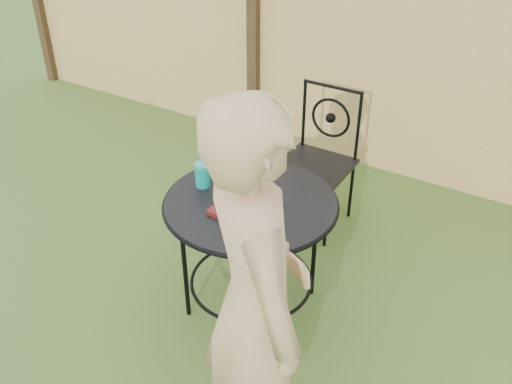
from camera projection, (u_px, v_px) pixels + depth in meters
ground at (251, 350)px, 3.05m from camera, size 60.00×60.00×0.00m
fence at (410, 58)px, 4.11m from camera, size 8.00×0.12×1.90m
patio_table at (251, 222)px, 3.04m from camera, size 0.92×0.92×0.72m
patio_chair at (319, 156)px, 3.81m from camera, size 0.46×0.46×0.95m
diner at (256, 304)px, 2.13m from camera, size 0.74×0.73×1.71m
salad_plate at (243, 208)px, 2.88m from camera, size 0.27×0.27×0.02m
salad at (243, 199)px, 2.86m from camera, size 0.21×0.21×0.08m
fork at (244, 177)px, 2.78m from camera, size 0.01×0.01×0.18m
drinking_glass at (202, 175)px, 3.04m from camera, size 0.08×0.08×0.14m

